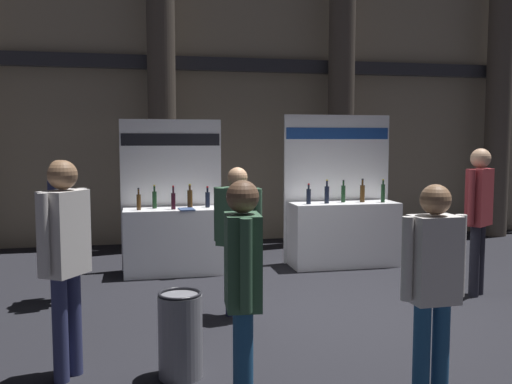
% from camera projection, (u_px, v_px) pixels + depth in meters
% --- Properties ---
extents(ground_plane, '(27.25, 27.25, 0.00)m').
position_uv_depth(ground_plane, '(330.00, 311.00, 6.41)').
color(ground_plane, black).
extents(hall_colonnade, '(13.62, 1.03, 6.10)m').
position_uv_depth(hall_colonnade, '(249.00, 86.00, 10.76)').
color(hall_colonnade, gray).
rests_on(hall_colonnade, ground_plane).
extents(exhibitor_booth_0, '(1.50, 0.70, 2.26)m').
position_uv_depth(exhibitor_booth_0, '(173.00, 234.00, 8.24)').
color(exhibitor_booth_0, white).
rests_on(exhibitor_booth_0, ground_plane).
extents(exhibitor_booth_1, '(1.74, 0.66, 2.35)m').
position_uv_depth(exhibitor_booth_1, '(343.00, 227.00, 8.75)').
color(exhibitor_booth_1, white).
rests_on(exhibitor_booth_1, ground_plane).
extents(trash_bin, '(0.36, 0.36, 0.71)m').
position_uv_depth(trash_bin, '(180.00, 334.00, 4.62)').
color(trash_bin, slate).
rests_on(trash_bin, ground_plane).
extents(visitor_1, '(0.40, 0.46, 1.79)m').
position_uv_depth(visitor_1, '(65.00, 249.00, 4.53)').
color(visitor_1, navy).
rests_on(visitor_1, ground_plane).
extents(visitor_3, '(0.47, 0.38, 1.85)m').
position_uv_depth(visitor_3, '(479.00, 208.00, 6.98)').
color(visitor_3, '#23232D').
rests_on(visitor_3, ground_plane).
extents(visitor_4, '(0.25, 0.49, 1.69)m').
position_uv_depth(visitor_4, '(243.00, 282.00, 3.81)').
color(visitor_4, navy).
rests_on(visitor_4, ground_plane).
extents(visitor_6, '(0.49, 0.46, 1.66)m').
position_uv_depth(visitor_6, '(238.00, 227.00, 6.14)').
color(visitor_6, navy).
rests_on(visitor_6, ground_plane).
extents(visitor_8, '(0.50, 0.25, 1.64)m').
position_uv_depth(visitor_8, '(433.00, 279.00, 4.00)').
color(visitor_8, navy).
rests_on(visitor_8, ground_plane).
extents(visitor_9, '(0.25, 0.60, 1.72)m').
position_uv_depth(visitor_9, '(60.00, 217.00, 6.68)').
color(visitor_9, navy).
rests_on(visitor_9, ground_plane).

